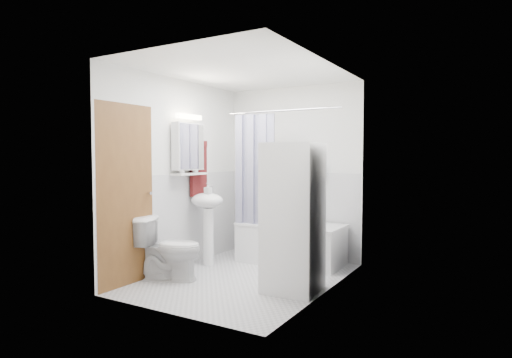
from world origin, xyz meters
The scene contains 20 objects.
floor centered at (0.00, 0.00, 0.00)m, with size 2.60×2.60×0.00m, color silver.
room_walls centered at (0.00, 0.00, 1.49)m, with size 2.60×2.60×2.60m.
wainscot centered at (0.00, 0.29, 0.60)m, with size 1.98×2.58×2.58m.
door centered at (-0.95, -0.55, 1.00)m, with size 0.05×2.00×2.00m.
bathtub centered at (0.15, 0.92, 0.29)m, with size 1.39×0.66×0.53m.
tub_spout centered at (0.35, 1.25, 0.85)m, with size 0.04×0.04×0.12m, color silver.
curtain_rod centered at (0.15, 0.65, 2.00)m, with size 0.02×0.02×1.57m, color silver.
shower_curtain centered at (-0.26, 0.65, 1.25)m, with size 0.55×0.02×1.45m.
sink centered at (-0.75, 0.29, 0.70)m, with size 0.44×0.37×1.04m.
medicine_cabinet centered at (-0.90, 0.10, 1.57)m, with size 0.13×0.50×0.71m.
shelf centered at (-0.89, 0.10, 1.20)m, with size 0.18×0.54×0.03m, color silver.
shower_caddy centered at (0.40, 1.24, 1.15)m, with size 0.22×0.06×0.02m, color silver.
towel centered at (-0.94, 0.35, 1.28)m, with size 0.07×0.31×0.75m.
washer_dryer centered at (0.68, -0.12, 0.78)m, with size 0.60×0.59×1.57m.
toilet centered at (-0.72, -0.48, 0.36)m, with size 0.41×0.74×0.72m, color white.
soap_pump centered at (-0.71, 0.25, 0.95)m, with size 0.08×0.17×0.08m, color gray.
shelf_bottle centered at (-0.89, -0.05, 1.25)m, with size 0.07×0.18×0.07m, color gray.
shelf_cup centered at (-0.89, 0.22, 1.26)m, with size 0.10×0.09×0.10m, color gray.
shampoo_a centered at (0.35, 1.24, 1.23)m, with size 0.13×0.17×0.13m, color gray.
shampoo_b centered at (0.47, 1.24, 1.20)m, with size 0.08×0.21×0.08m, color #26529B.
Camera 1 is at (2.60, -4.19, 1.42)m, focal length 30.00 mm.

